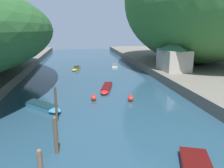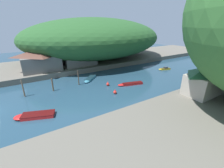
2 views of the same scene
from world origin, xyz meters
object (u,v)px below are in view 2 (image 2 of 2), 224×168
Objects in this scene: right_bank_cottage at (204,81)px; channel_buoy_near at (115,92)px; boat_far_right_bank at (33,116)px; boat_near_quay at (164,69)px; waterfront_building at (40,59)px; channel_buoy_far at (108,84)px; boathouse_shed at (79,58)px; boat_mid_channel at (129,84)px; boat_white_cruiser at (89,79)px; person_on_quay at (52,68)px; boat_open_rowboat at (197,75)px.

channel_buoy_near is (-11.05, -12.01, -3.76)m from right_bank_cottage.
boat_far_right_bank is 39.61m from boat_near_quay.
waterfront_building reaches higher than channel_buoy_far.
boat_mid_channel is (19.11, 5.46, -3.52)m from boathouse_shed.
person_on_quay is (-8.04, -7.47, 2.14)m from boat_white_cruiser.
right_bank_cottage is 1.10× the size of boat_far_right_bank.
boat_mid_channel is at bearing 64.56° from channel_buoy_far.
person_on_quay reaches higher than boat_white_cruiser.
boat_far_right_bank is at bearing -11.69° from waterfront_building.
boathouse_shed is 9.66× the size of channel_buoy_far.
boat_near_quay is (15.23, 34.22, -4.28)m from waterfront_building.
boat_mid_channel is (19.77, 16.58, -4.32)m from waterfront_building.
right_bank_cottage is 1.67× the size of boat_near_quay.
boat_far_right_bank is at bearing -110.96° from right_bank_cottage.
boat_far_right_bank is 1.25× the size of boat_white_cruiser.
boat_white_cruiser is (-10.99, 14.34, 0.00)m from boat_far_right_bank.
boat_near_quay is 24.83m from boat_white_cruiser.
boat_far_right_bank reaches higher than boat_mid_channel.
channel_buoy_far is 0.64× the size of person_on_quay.
boat_far_right_bank is 5.84× the size of channel_buoy_near.
boat_open_rowboat reaches higher than boat_mid_channel.
boat_white_cruiser is at bearing -108.96° from boat_open_rowboat.
right_bank_cottage is at bearing 19.89° from boathouse_shed.
channel_buoy_far reaches higher than boat_white_cruiser.
boat_mid_channel is at bearing 15.93° from boathouse_shed.
boat_white_cruiser is at bearing -159.54° from channel_buoy_far.
channel_buoy_far is at bearing -49.08° from person_on_quay.
boat_white_cruiser is at bearing -173.27° from channel_buoy_near.
boat_mid_channel is 5.25m from channel_buoy_far.
boat_open_rowboat is (-8.74, 14.29, -3.87)m from right_bank_cottage.
boathouse_shed reaches higher than person_on_quay.
channel_buoy_far is (17.51, 11.84, -4.14)m from waterfront_building.
waterfront_building is 2.14× the size of boat_white_cruiser.
channel_buoy_far reaches higher than boat_open_rowboat.
boathouse_shed is at bearing -15.64° from boat_far_right_bank.
boat_open_rowboat is at bearing -72.42° from boat_far_right_bank.
channel_buoy_near is at bearing -58.72° from person_on_quay.
channel_buoy_far is at bearing 2.44° from boathouse_shed.
right_bank_cottage is at bearing 34.58° from waterfront_building.
channel_buoy_near is at bearing 127.38° from boat_mid_channel.
person_on_quay is at bearing 31.17° from waterfront_building.
boat_near_quay is at bearing 57.76° from boathouse_shed.
channel_buoy_far is at bearing 79.08° from boat_mid_channel.
boat_mid_channel is 21.46m from boat_far_right_bank.
person_on_quay is (-19.03, 6.87, 2.14)m from boat_far_right_bank.
boat_open_rowboat is 21.14m from boat_mid_channel.
right_bank_cottage is 17.19m from boat_open_rowboat.
channel_buoy_near is at bearing -11.51° from channel_buoy_far.
channel_buoy_far reaches higher than boat_mid_channel.
boathouse_shed is at bearing -160.11° from right_bank_cottage.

